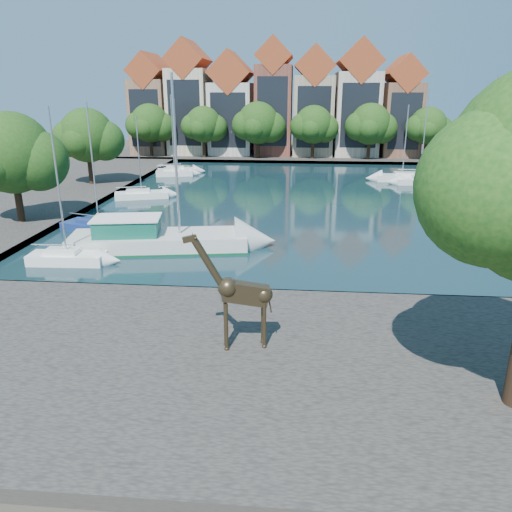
{
  "coord_description": "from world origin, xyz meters",
  "views": [
    {
      "loc": [
        0.32,
        -23.57,
        10.21
      ],
      "look_at": [
        -1.6,
        -2.0,
        2.93
      ],
      "focal_mm": 35.0,
      "sensor_mm": 36.0,
      "label": 1
    }
  ],
  "objects_px": {
    "motorsailer": "(153,237)",
    "sailboat_left_a": "(67,255)",
    "sailboat_right_a": "(504,230)",
    "giraffe_statue": "(239,293)"
  },
  "relations": [
    {
      "from": "motorsailer",
      "to": "sailboat_left_a",
      "type": "distance_m",
      "value": 5.51
    },
    {
      "from": "motorsailer",
      "to": "sailboat_right_a",
      "type": "distance_m",
      "value": 24.76
    },
    {
      "from": "giraffe_statue",
      "to": "sailboat_right_a",
      "type": "bearing_deg",
      "value": 47.41
    },
    {
      "from": "motorsailer",
      "to": "sailboat_left_a",
      "type": "height_order",
      "value": "motorsailer"
    },
    {
      "from": "motorsailer",
      "to": "sailboat_right_a",
      "type": "relative_size",
      "value": 1.35
    },
    {
      "from": "motorsailer",
      "to": "sailboat_left_a",
      "type": "relative_size",
      "value": 1.29
    },
    {
      "from": "giraffe_statue",
      "to": "motorsailer",
      "type": "relative_size",
      "value": 0.39
    },
    {
      "from": "giraffe_statue",
      "to": "sailboat_left_a",
      "type": "height_order",
      "value": "sailboat_left_a"
    },
    {
      "from": "giraffe_statue",
      "to": "motorsailer",
      "type": "distance_m",
      "value": 15.35
    },
    {
      "from": "sailboat_left_a",
      "to": "motorsailer",
      "type": "bearing_deg",
      "value": 36.37
    }
  ]
}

